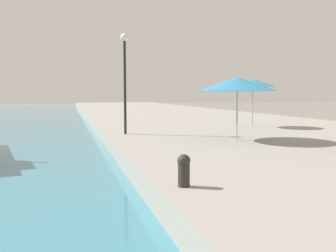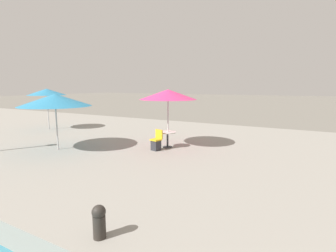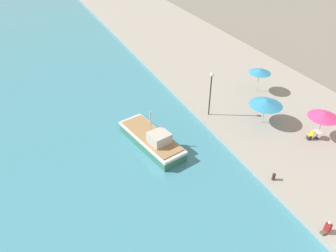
{
  "view_description": "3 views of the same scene",
  "coord_description": "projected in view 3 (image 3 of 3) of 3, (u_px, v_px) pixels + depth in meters",
  "views": [
    {
      "loc": [
        -1.65,
        1.8,
        2.49
      ],
      "look_at": [
        1.5,
        13.52,
        1.44
      ],
      "focal_mm": 40.0,
      "sensor_mm": 36.0,
      "label": 1
    },
    {
      "loc": [
        -2.8,
        5.44,
        3.49
      ],
      "look_at": [
        7.67,
        11.3,
        1.64
      ],
      "focal_mm": 28.0,
      "sensor_mm": 36.0,
      "label": 2
    },
    {
      "loc": [
        -14.61,
        -4.16,
        18.47
      ],
      "look_at": [
        -4.0,
        18.0,
        1.24
      ],
      "focal_mm": 35.0,
      "sensor_mm": 36.0,
      "label": 3
    }
  ],
  "objects": [
    {
      "name": "cafe_table",
      "position": [
        318.0,
        133.0,
        29.18
      ],
      "size": [
        0.8,
        0.8,
        0.74
      ],
      "color": "#333338",
      "rests_on": "quay_promenade"
    },
    {
      "name": "person_at_quay",
      "position": [
        327.0,
        228.0,
        20.95
      ],
      "size": [
        0.57,
        0.36,
        1.05
      ],
      "color": "brown",
      "rests_on": "quay_promenade"
    },
    {
      "name": "cafe_umbrella_striped",
      "position": [
        260.0,
        71.0,
        35.24
      ],
      "size": [
        2.4,
        2.4,
        2.66
      ],
      "color": "#B7B7B7",
      "rests_on": "quay_promenade"
    },
    {
      "name": "fishing_boat_near",
      "position": [
        152.0,
        139.0,
        29.18
      ],
      "size": [
        3.79,
        7.65,
        3.54
      ],
      "rotation": [
        0.0,
        0.0,
        0.2
      ],
      "color": "#33705B",
      "rests_on": "water_basin"
    },
    {
      "name": "cafe_umbrella_pink",
      "position": [
        324.0,
        115.0,
        28.12
      ],
      "size": [
        2.63,
        2.63,
        2.69
      ],
      "color": "#B7B7B7",
      "rests_on": "quay_promenade"
    },
    {
      "name": "cafe_umbrella_white",
      "position": [
        266.0,
        102.0,
        30.29
      ],
      "size": [
        3.11,
        3.11,
        2.5
      ],
      "color": "#B7B7B7",
      "rests_on": "quay_promenade"
    },
    {
      "name": "mooring_bollard",
      "position": [
        274.0,
        176.0,
        24.97
      ],
      "size": [
        0.26,
        0.26,
        0.65
      ],
      "color": "#2D2823",
      "rests_on": "quay_promenade"
    },
    {
      "name": "lamppost",
      "position": [
        211.0,
        87.0,
        30.93
      ],
      "size": [
        0.36,
        0.36,
        4.56
      ],
      "color": "#232328",
      "rests_on": "quay_promenade"
    },
    {
      "name": "cafe_chair_left",
      "position": [
        310.0,
        136.0,
        29.18
      ],
      "size": [
        0.51,
        0.49,
        0.91
      ],
      "rotation": [
        0.0,
        0.0,
        1.33
      ],
      "color": "#2D2D33",
      "rests_on": "quay_promenade"
    },
    {
      "name": "quay_promenade",
      "position": [
        186.0,
        45.0,
        48.81
      ],
      "size": [
        16.0,
        90.0,
        0.64
      ],
      "color": "gray",
      "rests_on": "ground_plane"
    }
  ]
}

